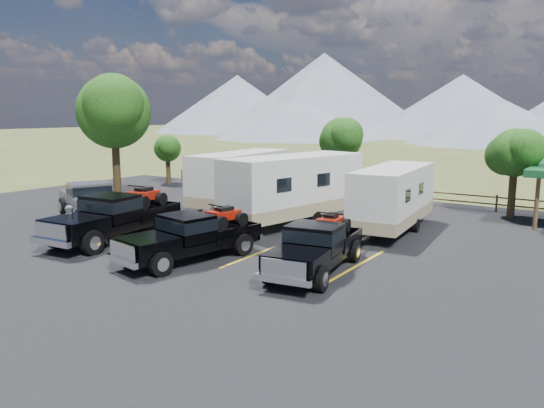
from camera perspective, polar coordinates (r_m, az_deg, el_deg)
The scene contains 18 objects.
ground at distance 19.69m, azimuth -12.58°, elevation -6.82°, with size 320.00×320.00×0.00m, color #475021.
asphalt_lot at distance 21.78m, azimuth -6.87°, elevation -4.99°, with size 44.00×34.00×0.04m, color black.
stall_lines at distance 22.52m, azimuth -5.22°, elevation -4.40°, with size 12.12×5.50×0.01m.
tree_big_nw at distance 34.27m, azimuth -16.67°, elevation 9.48°, with size 5.54×5.18×7.84m.
tree_ne_a at distance 30.42m, azimuth 24.65°, elevation 5.02°, with size 3.11×2.92×4.76m.
tree_north at distance 35.70m, azimuth 7.44°, elevation 6.97°, with size 3.46×3.24×5.25m.
tree_nw_small at distance 42.33m, azimuth -11.18°, elevation 5.88°, with size 2.59×2.43×3.85m.
rail_fence at distance 33.95m, azimuth 13.04°, elevation 1.18°, with size 36.12×0.12×1.00m.
mountain_range at distance 120.86m, azimuth 23.85°, elevation 10.10°, with size 209.00×71.00×20.00m.
rig_left at distance 24.11m, azimuth -16.46°, elevation -1.19°, with size 2.79×6.88×2.25m.
rig_center at distance 20.25m, azimuth -8.58°, elevation -3.34°, with size 2.96×6.14×1.97m.
rig_right at distance 18.62m, azimuth 4.81°, elevation -4.49°, with size 2.70×5.98×1.92m.
trailer_left at distance 30.68m, azimuth -3.39°, elevation 2.66°, with size 2.97×9.41×3.26m.
trailer_center at distance 26.23m, azimuth 2.31°, elevation 1.65°, with size 4.10×9.90×3.43m.
trailer_right at distance 25.38m, azimuth 12.89°, elevation 0.64°, with size 2.89×8.72×3.02m.
pickup_silver at distance 29.25m, azimuth -18.96°, elevation 0.38°, with size 6.63×4.45×1.91m.
person_a at distance 23.52m, azimuth -17.87°, elevation -1.98°, with size 0.66×0.43×1.81m, color silver.
person_b at distance 23.63m, azimuth -20.79°, elevation -2.21°, with size 0.83×0.65×1.71m, color gray.
Camera 1 is at (13.75, -12.96, 5.56)m, focal length 35.00 mm.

